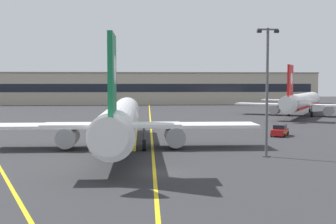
# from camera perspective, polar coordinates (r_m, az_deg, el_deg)

# --- Properties ---
(ground_plane) EXTENTS (400.00, 400.00, 0.00)m
(ground_plane) POSITION_cam_1_polar(r_m,az_deg,el_deg) (38.45, -0.76, -7.82)
(ground_plane) COLOR #2D2D30
(taxiway_centreline) EXTENTS (4.19, 179.96, 0.01)m
(taxiway_centreline) POSITION_cam_1_polar(r_m,az_deg,el_deg) (68.07, -2.14, -2.73)
(taxiway_centreline) COLOR yellow
(taxiway_centreline) RESTS_ON ground
(taxiway_lead_in_stripe) EXTENTS (22.78, 55.73, 0.01)m
(taxiway_lead_in_stripe) POSITION_cam_1_polar(r_m,az_deg,el_deg) (42.09, -20.48, -7.04)
(taxiway_lead_in_stripe) COLOR yellow
(taxiway_lead_in_stripe) RESTS_ON ground
(airliner_foreground) EXTENTS (32.05, 41.43, 11.65)m
(airliner_foreground) POSITION_cam_1_polar(r_m,az_deg,el_deg) (52.22, -5.94, -1.02)
(airliner_foreground) COLOR white
(airliner_foreground) RESTS_ON ground
(airliner_background) EXTENTS (29.21, 36.40, 11.23)m
(airliner_background) POSITION_cam_1_polar(r_m,az_deg,el_deg) (107.07, 16.68, 1.24)
(airliner_background) COLOR white
(airliner_background) RESTS_ON ground
(apron_lamp_post) EXTENTS (2.24, 0.90, 13.31)m
(apron_lamp_post) POSITION_cam_1_polar(r_m,az_deg,el_deg) (47.26, 12.52, 2.76)
(apron_lamp_post) COLOR #515156
(apron_lamp_post) RESTS_ON ground
(service_car_nearest) EXTENTS (3.58, 4.55, 1.79)m
(service_car_nearest) POSITION_cam_1_polar(r_m,az_deg,el_deg) (66.57, 14.09, -2.33)
(service_car_nearest) COLOR red
(service_car_nearest) RESTS_ON ground
(terminal_building) EXTENTS (132.84, 12.40, 11.27)m
(terminal_building) POSITION_cam_1_polar(r_m,az_deg,el_deg) (159.54, -4.87, 3.04)
(terminal_building) COLOR #B2A893
(terminal_building) RESTS_ON ground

